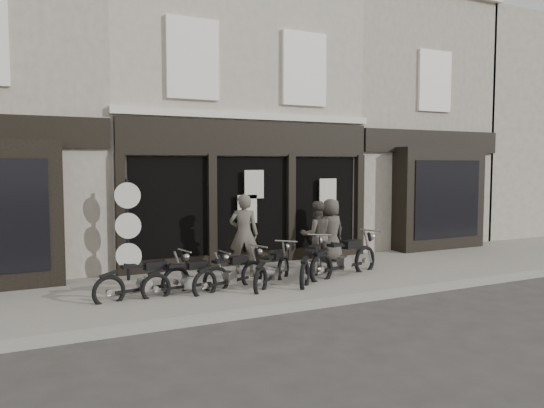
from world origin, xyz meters
name	(u,v)px	position (x,y,z in m)	size (l,w,h in m)	color
ground_plane	(307,291)	(0.00, 0.00, 0.00)	(90.00, 90.00, 0.00)	#2D2B28
pavement	(288,280)	(0.00, 0.90, 0.06)	(30.00, 4.20, 0.12)	slate
kerb	(339,301)	(0.00, -1.25, 0.07)	(30.00, 0.25, 0.13)	gray
central_building	(212,123)	(0.00, 5.95, 4.08)	(7.30, 6.22, 8.34)	#B1A797
neighbour_right	(376,130)	(6.35, 5.90, 4.04)	(5.60, 6.73, 8.34)	#A29C88
filler_right	(525,134)	(14.50, 6.00, 4.10)	(11.00, 6.00, 8.20)	#A29C88
motorcycle_0	(145,283)	(-3.43, 0.56, 0.39)	(2.06, 0.67, 0.99)	black
motorcycle_1	(188,281)	(-2.56, 0.47, 0.37)	(1.94, 0.53, 0.93)	black
motorcycle_2	(230,276)	(-1.62, 0.48, 0.38)	(1.91, 0.97, 0.96)	black
motorcycle_3	(273,272)	(-0.63, 0.43, 0.39)	(1.66, 1.57, 0.99)	black
motorcycle_4	(312,267)	(0.39, 0.46, 0.42)	(1.67, 1.81, 1.06)	black
motorcycle_5	(345,261)	(1.35, 0.53, 0.45)	(2.31, 1.00, 1.14)	black
man_left	(244,234)	(-0.74, 1.79, 1.09)	(0.71, 0.46, 1.94)	#4F4A41
man_centre	(316,235)	(1.17, 1.55, 0.98)	(0.84, 0.65, 1.73)	#453E38
man_right	(331,230)	(2.03, 2.21, 0.98)	(0.84, 0.55, 1.72)	#3D3832
advert_sign_post	(128,234)	(-3.41, 2.26, 1.19)	(0.56, 0.38, 2.44)	black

